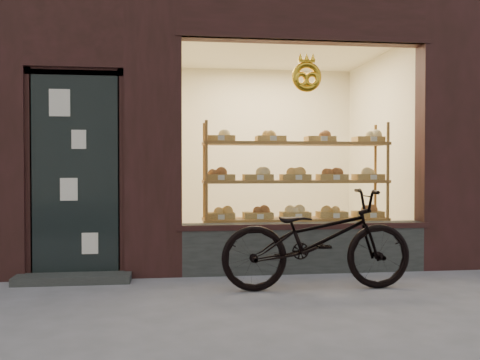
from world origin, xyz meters
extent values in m
plane|color=slate|center=(0.00, 0.00, 0.00)|extent=(90.00, 90.00, 0.00)
cube|color=#252826|center=(0.45, 2.12, 0.28)|extent=(2.70, 0.25, 0.55)
cube|color=black|center=(-2.00, 2.06, 1.10)|extent=(0.90, 0.04, 2.15)
cube|color=#252826|center=(-2.00, 1.90, 0.04)|extent=(1.15, 0.35, 0.08)
torus|color=yellow|center=(0.45, 2.02, 2.15)|extent=(0.33, 0.07, 0.33)
cube|color=#8F5D2E|center=(0.45, 2.55, 0.05)|extent=(2.20, 0.45, 0.04)
cube|color=#8F5D2E|center=(0.45, 2.55, 0.55)|extent=(2.20, 0.45, 0.03)
cube|color=#8F5D2E|center=(0.45, 2.55, 1.00)|extent=(2.20, 0.45, 0.04)
cube|color=#8F5D2E|center=(0.45, 2.55, 1.45)|extent=(2.20, 0.45, 0.04)
cylinder|color=#8F5D2E|center=(-0.62, 2.35, 0.85)|extent=(0.04, 0.04, 1.70)
cylinder|color=#8F5D2E|center=(1.52, 2.35, 0.85)|extent=(0.04, 0.04, 1.70)
cylinder|color=#8F5D2E|center=(-0.62, 2.75, 0.85)|extent=(0.04, 0.04, 1.70)
cylinder|color=#8F5D2E|center=(1.52, 2.75, 0.85)|extent=(0.04, 0.04, 1.70)
cube|color=olive|center=(-0.45, 2.55, 0.60)|extent=(0.34, 0.24, 0.07)
sphere|color=gold|center=(-0.45, 2.55, 0.69)|extent=(0.11, 0.11, 0.11)
cube|color=beige|center=(-0.45, 2.36, 0.60)|extent=(0.07, 0.01, 0.05)
cube|color=olive|center=(0.00, 2.55, 0.60)|extent=(0.34, 0.24, 0.07)
sphere|color=brown|center=(0.00, 2.55, 0.69)|extent=(0.11, 0.11, 0.11)
cube|color=beige|center=(0.00, 2.36, 0.60)|extent=(0.07, 0.01, 0.05)
cube|color=olive|center=(0.45, 2.55, 0.60)|extent=(0.34, 0.24, 0.07)
sphere|color=beige|center=(0.45, 2.55, 0.69)|extent=(0.11, 0.11, 0.11)
cube|color=beige|center=(0.45, 2.36, 0.60)|extent=(0.07, 0.01, 0.05)
cube|color=olive|center=(0.90, 2.55, 0.60)|extent=(0.34, 0.24, 0.07)
sphere|color=gold|center=(0.90, 2.55, 0.69)|extent=(0.11, 0.11, 0.11)
cube|color=beige|center=(0.90, 2.36, 0.60)|extent=(0.07, 0.01, 0.05)
cube|color=olive|center=(1.35, 2.55, 0.60)|extent=(0.34, 0.24, 0.07)
sphere|color=brown|center=(1.35, 2.55, 0.69)|extent=(0.11, 0.11, 0.11)
cube|color=beige|center=(1.35, 2.36, 0.60)|extent=(0.08, 0.01, 0.05)
cube|color=olive|center=(-0.45, 2.55, 1.05)|extent=(0.34, 0.24, 0.07)
sphere|color=brown|center=(-0.45, 2.55, 1.14)|extent=(0.11, 0.11, 0.11)
cube|color=beige|center=(-0.45, 2.36, 1.05)|extent=(0.07, 0.01, 0.06)
cube|color=olive|center=(0.00, 2.55, 1.05)|extent=(0.34, 0.24, 0.07)
sphere|color=beige|center=(0.00, 2.55, 1.14)|extent=(0.11, 0.11, 0.11)
cube|color=beige|center=(0.00, 2.36, 1.05)|extent=(0.07, 0.01, 0.06)
cube|color=olive|center=(0.45, 2.55, 1.05)|extent=(0.34, 0.24, 0.07)
sphere|color=gold|center=(0.45, 2.55, 1.14)|extent=(0.11, 0.11, 0.11)
cube|color=beige|center=(0.45, 2.36, 1.05)|extent=(0.07, 0.01, 0.06)
cube|color=olive|center=(0.90, 2.55, 1.05)|extent=(0.34, 0.24, 0.07)
sphere|color=brown|center=(0.90, 2.55, 1.14)|extent=(0.11, 0.11, 0.11)
cube|color=beige|center=(0.90, 2.36, 1.05)|extent=(0.07, 0.01, 0.06)
cube|color=olive|center=(1.35, 2.55, 1.05)|extent=(0.34, 0.24, 0.07)
sphere|color=beige|center=(1.35, 2.55, 1.14)|extent=(0.11, 0.11, 0.11)
cube|color=beige|center=(1.35, 2.36, 1.05)|extent=(0.08, 0.01, 0.06)
cube|color=olive|center=(-0.45, 2.55, 1.50)|extent=(0.34, 0.24, 0.07)
sphere|color=beige|center=(-0.45, 2.55, 1.59)|extent=(0.11, 0.11, 0.11)
cube|color=beige|center=(-0.45, 2.36, 1.50)|extent=(0.07, 0.01, 0.06)
cube|color=olive|center=(0.15, 2.55, 1.50)|extent=(0.34, 0.24, 0.07)
sphere|color=gold|center=(0.15, 2.55, 1.59)|extent=(0.11, 0.11, 0.11)
cube|color=beige|center=(0.15, 2.36, 1.50)|extent=(0.08, 0.01, 0.06)
cube|color=olive|center=(0.75, 2.55, 1.50)|extent=(0.34, 0.24, 0.07)
sphere|color=brown|center=(0.75, 2.55, 1.59)|extent=(0.11, 0.11, 0.11)
cube|color=beige|center=(0.75, 2.36, 1.50)|extent=(0.07, 0.01, 0.06)
cube|color=olive|center=(1.35, 2.55, 1.50)|extent=(0.34, 0.24, 0.07)
sphere|color=beige|center=(1.35, 2.55, 1.59)|extent=(0.11, 0.11, 0.11)
cube|color=beige|center=(1.35, 2.36, 1.50)|extent=(0.08, 0.01, 0.06)
imported|color=black|center=(0.36, 1.28, 0.48)|extent=(1.83, 0.66, 0.96)
camera|label=1|loc=(-1.01, -3.66, 1.16)|focal=40.00mm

